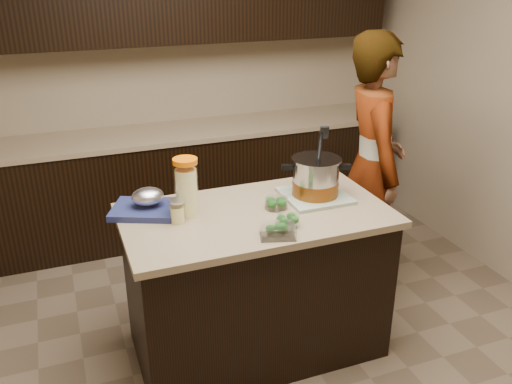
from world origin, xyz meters
TOP-DOWN VIEW (x-y plane):
  - ground_plane at (0.00, 0.00)m, footprint 4.00×4.00m
  - room_shell at (0.00, 0.00)m, footprint 4.04×4.04m
  - back_cabinets at (0.00, 1.74)m, footprint 3.60×0.63m
  - island at (0.00, 0.00)m, footprint 1.46×0.81m
  - dish_towel at (0.39, 0.07)m, footprint 0.36×0.36m
  - stock_pot at (0.39, 0.07)m, footprint 0.38×0.36m
  - lemonade_pitcher at (-0.36, 0.10)m, footprint 0.17×0.17m
  - mason_jar at (-0.43, 0.03)m, footprint 0.10×0.10m
  - broccoli_tub_left at (0.12, 0.01)m, footprint 0.16×0.16m
  - broccoli_tub_right at (0.09, -0.21)m, footprint 0.16×0.16m
  - broccoli_tub_rect at (-0.00, -0.31)m, footprint 0.20×0.17m
  - blue_tray at (-0.56, 0.22)m, footprint 0.42×0.39m
  - person at (0.98, 0.39)m, footprint 0.58×0.74m

SIDE VIEW (x-z plane):
  - ground_plane at x=0.00m, z-range 0.00..0.00m
  - island at x=0.00m, z-range 0.00..0.90m
  - person at x=0.98m, z-range 0.00..1.79m
  - dish_towel at x=0.39m, z-range 0.90..0.92m
  - broccoli_tub_right at x=0.09m, z-range 0.90..0.96m
  - broccoli_tub_left at x=0.12m, z-range 0.90..0.96m
  - broccoli_tub_rect at x=0.00m, z-range 0.90..0.96m
  - back_cabinets at x=0.00m, z-range -0.22..2.10m
  - blue_tray at x=-0.56m, z-range 0.88..1.01m
  - mason_jar at x=-0.43m, z-range 0.89..1.03m
  - stock_pot at x=0.39m, z-range 0.81..1.21m
  - lemonade_pitcher at x=-0.36m, z-range 0.89..1.21m
  - room_shell at x=0.00m, z-range 0.35..3.07m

